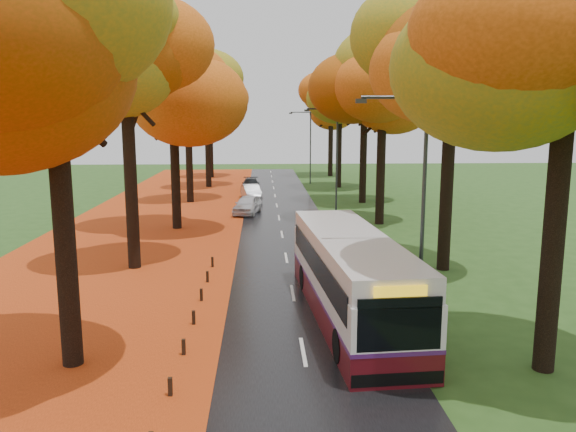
{
  "coord_description": "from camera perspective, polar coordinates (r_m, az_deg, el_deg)",
  "views": [
    {
      "loc": [
        -1.25,
        -10.47,
        7.22
      ],
      "look_at": [
        0.0,
        16.01,
        2.6
      ],
      "focal_mm": 35.0,
      "sensor_mm": 36.0,
      "label": 1
    }
  ],
  "objects": [
    {
      "name": "bollard_row",
      "position": [
        16.87,
        -11.17,
        -14.68
      ],
      "size": [
        0.11,
        23.51,
        0.52
      ],
      "color": "black",
      "rests_on": "ground"
    },
    {
      "name": "trees_right",
      "position": [
        38.41,
        10.28,
        13.41
      ],
      "size": [
        9.3,
        74.2,
        13.96
      ],
      "color": "black",
      "rests_on": "ground"
    },
    {
      "name": "streetlamp_near",
      "position": [
        19.35,
        12.91,
        2.19
      ],
      "size": [
        2.45,
        0.18,
        8.0
      ],
      "color": "#333538",
      "rests_on": "ground"
    },
    {
      "name": "centre_line",
      "position": [
        36.21,
        -0.67,
        -1.55
      ],
      "size": [
        0.12,
        90.0,
        0.01
      ],
      "primitive_type": "cube",
      "color": "silver",
      "rests_on": "road"
    },
    {
      "name": "car_white",
      "position": [
        42.79,
        -4.15,
        1.15
      ],
      "size": [
        2.45,
        4.37,
        1.4
      ],
      "primitive_type": "imported",
      "rotation": [
        0.0,
        0.0,
        -0.2
      ],
      "color": "silver",
      "rests_on": "road"
    },
    {
      "name": "streetlamp_mid",
      "position": [
        40.88,
        4.63,
        6.34
      ],
      "size": [
        2.45,
        0.18,
        8.0
      ],
      "color": "#333538",
      "rests_on": "ground"
    },
    {
      "name": "leaf_drift",
      "position": [
        36.24,
        -5.5,
        -1.59
      ],
      "size": [
        0.9,
        90.0,
        0.01
      ],
      "primitive_type": "cube",
      "color": "#D84F16",
      "rests_on": "road"
    },
    {
      "name": "trees_left",
      "position": [
        38.07,
        -11.98,
        13.16
      ],
      "size": [
        9.2,
        74.0,
        13.88
      ],
      "color": "black",
      "rests_on": "ground"
    },
    {
      "name": "streetlamp_far",
      "position": [
        62.74,
        2.06,
        7.59
      ],
      "size": [
        2.45,
        0.18,
        8.0
      ],
      "color": "#333538",
      "rests_on": "ground"
    },
    {
      "name": "leaf_verge",
      "position": [
        37.02,
        -14.74,
        -1.68
      ],
      "size": [
        12.0,
        90.0,
        0.02
      ],
      "primitive_type": "cube",
      "color": "maroon",
      "rests_on": "ground"
    },
    {
      "name": "car_dark",
      "position": [
        56.49,
        -3.81,
        3.19
      ],
      "size": [
        1.8,
        4.31,
        1.24
      ],
      "primitive_type": "imported",
      "rotation": [
        0.0,
        0.0,
        0.01
      ],
      "color": "black",
      "rests_on": "road"
    },
    {
      "name": "car_silver",
      "position": [
        50.66,
        -3.77,
        2.47
      ],
      "size": [
        2.1,
        4.2,
        1.32
      ],
      "primitive_type": "imported",
      "rotation": [
        0.0,
        0.0,
        0.18
      ],
      "color": "gray",
      "rests_on": "road"
    },
    {
      "name": "bus",
      "position": [
        20.62,
        6.37,
        -5.92
      ],
      "size": [
        3.42,
        11.66,
        3.03
      ],
      "rotation": [
        0.0,
        0.0,
        0.07
      ],
      "color": "#4B0B12",
      "rests_on": "road"
    },
    {
      "name": "road",
      "position": [
        36.22,
        -0.67,
        -1.58
      ],
      "size": [
        6.5,
        90.0,
        0.04
      ],
      "primitive_type": "cube",
      "color": "black",
      "rests_on": "ground"
    }
  ]
}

